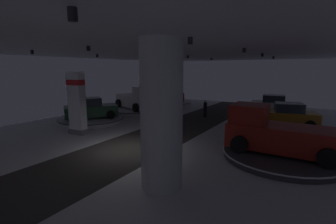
{
  "coord_description": "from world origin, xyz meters",
  "views": [
    {
      "loc": [
        8.78,
        -9.73,
        4.45
      ],
      "look_at": [
        -0.15,
        4.61,
        1.4
      ],
      "focal_mm": 25.86,
      "sensor_mm": 36.0,
      "label": 1
    }
  ],
  "objects_px": {
    "display_car_deep_left": "(167,95)",
    "display_car_mid_left": "(91,109)",
    "column_right": "(161,116)",
    "pickup_truck_far_left": "(138,100)",
    "display_platform_deep_left": "(167,103)",
    "display_platform_deep_right": "(275,114)",
    "display_car_deep_right": "(275,105)",
    "display_platform_far_right": "(285,127)",
    "display_platform_mid_left": "(92,120)",
    "pickup_truck_mid_right": "(277,133)",
    "display_platform_mid_right": "(282,155)",
    "display_car_far_right": "(286,116)",
    "visitor_walking_near": "(205,107)",
    "display_platform_far_left": "(137,110)",
    "brand_sign_pylon": "(77,102)"
  },
  "relations": [
    {
      "from": "pickup_truck_far_left",
      "to": "display_car_mid_left",
      "type": "bearing_deg",
      "value": -95.22
    },
    {
      "from": "pickup_truck_mid_right",
      "to": "pickup_truck_far_left",
      "type": "relative_size",
      "value": 0.93
    },
    {
      "from": "display_platform_deep_right",
      "to": "display_car_deep_right",
      "type": "xyz_separation_m",
      "value": [
        -0.03,
        -0.0,
        0.89
      ]
    },
    {
      "from": "display_platform_deep_right",
      "to": "display_platform_deep_left",
      "type": "bearing_deg",
      "value": 174.95
    },
    {
      "from": "display_car_far_right",
      "to": "display_platform_mid_right",
      "type": "bearing_deg",
      "value": -85.07
    },
    {
      "from": "column_right",
      "to": "display_platform_mid_left",
      "type": "xyz_separation_m",
      "value": [
        -11.25,
        6.3,
        -2.56
      ]
    },
    {
      "from": "display_platform_far_left",
      "to": "display_car_mid_left",
      "type": "height_order",
      "value": "display_car_mid_left"
    },
    {
      "from": "brand_sign_pylon",
      "to": "display_car_far_right",
      "type": "distance_m",
      "value": 15.07
    },
    {
      "from": "display_platform_mid_right",
      "to": "display_car_far_right",
      "type": "relative_size",
      "value": 1.29
    },
    {
      "from": "display_platform_far_right",
      "to": "display_platform_deep_right",
      "type": "relative_size",
      "value": 1.1
    },
    {
      "from": "display_car_mid_left",
      "to": "display_car_deep_left",
      "type": "bearing_deg",
      "value": 90.07
    },
    {
      "from": "display_platform_mid_left",
      "to": "visitor_walking_near",
      "type": "height_order",
      "value": "visitor_walking_near"
    },
    {
      "from": "display_car_deep_left",
      "to": "display_car_deep_right",
      "type": "distance_m",
      "value": 12.78
    },
    {
      "from": "display_platform_mid_right",
      "to": "display_car_deep_left",
      "type": "bearing_deg",
      "value": 139.44
    },
    {
      "from": "column_right",
      "to": "display_platform_deep_left",
      "type": "relative_size",
      "value": 0.91
    },
    {
      "from": "display_platform_far_left",
      "to": "display_platform_deep_left",
      "type": "distance_m",
      "value": 6.26
    },
    {
      "from": "visitor_walking_near",
      "to": "display_platform_deep_right",
      "type": "bearing_deg",
      "value": 36.36
    },
    {
      "from": "column_right",
      "to": "display_car_deep_left",
      "type": "height_order",
      "value": "column_right"
    },
    {
      "from": "pickup_truck_far_left",
      "to": "pickup_truck_mid_right",
      "type": "bearing_deg",
      "value": -24.39
    },
    {
      "from": "pickup_truck_mid_right",
      "to": "display_car_deep_right",
      "type": "xyz_separation_m",
      "value": [
        -1.77,
        11.58,
        -0.19
      ]
    },
    {
      "from": "column_right",
      "to": "pickup_truck_mid_right",
      "type": "distance_m",
      "value": 6.63
    },
    {
      "from": "display_car_far_right",
      "to": "display_platform_far_left",
      "type": "bearing_deg",
      "value": -178.84
    },
    {
      "from": "display_platform_mid_right",
      "to": "display_platform_far_left",
      "type": "relative_size",
      "value": 1.03
    },
    {
      "from": "display_platform_mid_left",
      "to": "display_platform_deep_right",
      "type": "height_order",
      "value": "display_platform_mid_left"
    },
    {
      "from": "display_platform_mid_left",
      "to": "display_car_mid_left",
      "type": "height_order",
      "value": "display_car_mid_left"
    },
    {
      "from": "display_platform_far_left",
      "to": "display_platform_deep_left",
      "type": "height_order",
      "value": "display_platform_far_left"
    },
    {
      "from": "column_right",
      "to": "pickup_truck_far_left",
      "type": "relative_size",
      "value": 0.96
    },
    {
      "from": "display_platform_mid_left",
      "to": "display_car_mid_left",
      "type": "distance_m",
      "value": 0.92
    },
    {
      "from": "display_platform_far_left",
      "to": "pickup_truck_mid_right",
      "type": "bearing_deg",
      "value": -24.31
    },
    {
      "from": "display_platform_mid_right",
      "to": "display_car_deep_right",
      "type": "distance_m",
      "value": 11.8
    },
    {
      "from": "display_platform_deep_right",
      "to": "display_platform_far_left",
      "type": "bearing_deg",
      "value": -157.72
    },
    {
      "from": "pickup_truck_mid_right",
      "to": "display_platform_mid_left",
      "type": "distance_m",
      "value": 14.53
    },
    {
      "from": "display_platform_far_right",
      "to": "display_car_deep_right",
      "type": "relative_size",
      "value": 1.33
    },
    {
      "from": "display_car_far_right",
      "to": "display_car_mid_left",
      "type": "height_order",
      "value": "display_car_mid_left"
    },
    {
      "from": "display_car_deep_right",
      "to": "display_platform_mid_right",
      "type": "bearing_deg",
      "value": -79.76
    },
    {
      "from": "pickup_truck_mid_right",
      "to": "display_platform_deep_left",
      "type": "xyz_separation_m",
      "value": [
        -14.48,
        12.71,
        -1.06
      ]
    },
    {
      "from": "display_platform_far_right",
      "to": "display_car_deep_right",
      "type": "distance_m",
      "value": 5.16
    },
    {
      "from": "display_platform_deep_right",
      "to": "display_platform_mid_right",
      "type": "bearing_deg",
      "value": -79.91
    },
    {
      "from": "column_right",
      "to": "display_platform_far_right",
      "type": "distance_m",
      "value": 12.93
    },
    {
      "from": "display_platform_deep_left",
      "to": "display_platform_deep_right",
      "type": "distance_m",
      "value": 12.79
    },
    {
      "from": "pickup_truck_mid_right",
      "to": "visitor_walking_near",
      "type": "relative_size",
      "value": 3.35
    },
    {
      "from": "display_platform_mid_left",
      "to": "display_platform_far_right",
      "type": "bearing_deg",
      "value": 23.01
    },
    {
      "from": "column_right",
      "to": "display_platform_mid_right",
      "type": "height_order",
      "value": "column_right"
    },
    {
      "from": "display_platform_mid_right",
      "to": "display_platform_deep_left",
      "type": "relative_size",
      "value": 0.97
    },
    {
      "from": "pickup_truck_mid_right",
      "to": "display_platform_deep_right",
      "type": "bearing_deg",
      "value": 98.54
    },
    {
      "from": "column_right",
      "to": "display_platform_deep_left",
      "type": "bearing_deg",
      "value": 121.58
    },
    {
      "from": "display_car_deep_left",
      "to": "display_car_mid_left",
      "type": "relative_size",
      "value": 1.01
    },
    {
      "from": "column_right",
      "to": "visitor_walking_near",
      "type": "xyz_separation_m",
      "value": [
        -3.91,
        13.21,
        -1.84
      ]
    },
    {
      "from": "column_right",
      "to": "display_platform_far_right",
      "type": "relative_size",
      "value": 0.94
    },
    {
      "from": "display_platform_deep_left",
      "to": "display_car_mid_left",
      "type": "bearing_deg",
      "value": -90.06
    }
  ]
}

